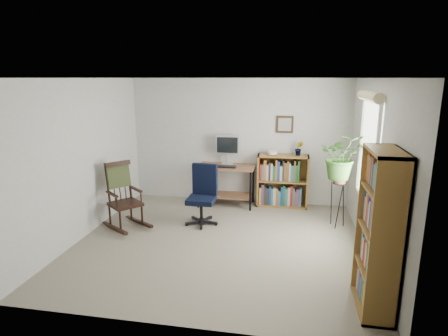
% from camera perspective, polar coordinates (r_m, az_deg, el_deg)
% --- Properties ---
extents(floor, '(4.20, 4.00, 0.00)m').
position_cam_1_polar(floor, '(5.73, -0.72, -11.21)').
color(floor, gray).
rests_on(floor, ground).
extents(ceiling, '(4.20, 4.00, 0.00)m').
position_cam_1_polar(ceiling, '(5.20, -0.80, 13.57)').
color(ceiling, silver).
rests_on(ceiling, ground).
extents(wall_back, '(4.20, 0.00, 2.40)m').
position_cam_1_polar(wall_back, '(7.27, 2.23, 4.06)').
color(wall_back, beige).
rests_on(wall_back, ground).
extents(wall_front, '(4.20, 0.00, 2.40)m').
position_cam_1_polar(wall_front, '(3.47, -7.06, -6.76)').
color(wall_front, beige).
rests_on(wall_front, ground).
extents(wall_left, '(0.00, 4.00, 2.40)m').
position_cam_1_polar(wall_left, '(6.09, -20.57, 1.32)').
color(wall_left, beige).
rests_on(wall_left, ground).
extents(wall_right, '(0.00, 4.00, 2.40)m').
position_cam_1_polar(wall_right, '(5.36, 21.86, -0.36)').
color(wall_right, beige).
rests_on(wall_right, ground).
extents(window, '(0.12, 1.20, 1.50)m').
position_cam_1_polar(window, '(5.60, 21.05, 2.37)').
color(window, white).
rests_on(window, wall_right).
extents(desk, '(1.08, 0.59, 0.78)m').
position_cam_1_polar(desk, '(7.19, 0.34, -2.67)').
color(desk, brown).
rests_on(desk, floor).
extents(monitor, '(0.46, 0.16, 0.56)m').
position_cam_1_polar(monitor, '(7.17, 0.54, 2.76)').
color(monitor, silver).
rests_on(monitor, desk).
extents(keyboard, '(0.40, 0.15, 0.02)m').
position_cam_1_polar(keyboard, '(6.98, 0.18, 0.21)').
color(keyboard, black).
rests_on(keyboard, desk).
extents(office_chair, '(0.61, 0.61, 1.02)m').
position_cam_1_polar(office_chair, '(6.22, -3.51, -4.16)').
color(office_chair, black).
rests_on(office_chair, floor).
extents(rocking_chair, '(1.09, 1.04, 1.10)m').
position_cam_1_polar(rocking_chair, '(6.28, -14.87, -4.03)').
color(rocking_chair, black).
rests_on(rocking_chair, floor).
extents(low_bookshelf, '(0.95, 0.32, 1.00)m').
position_cam_1_polar(low_bookshelf, '(7.18, 8.90, -1.94)').
color(low_bookshelf, olive).
rests_on(low_bookshelf, floor).
extents(tall_bookshelf, '(0.32, 0.75, 1.72)m').
position_cam_1_polar(tall_bookshelf, '(4.20, 22.52, -9.04)').
color(tall_bookshelf, olive).
rests_on(tall_bookshelf, floor).
extents(plant_stand, '(0.25, 0.25, 0.88)m').
position_cam_1_polar(plant_stand, '(6.42, 17.00, -4.85)').
color(plant_stand, black).
rests_on(plant_stand, floor).
extents(spider_plant, '(1.69, 1.88, 1.46)m').
position_cam_1_polar(spider_plant, '(6.17, 17.70, 4.94)').
color(spider_plant, '#346322').
rests_on(spider_plant, plant_stand).
extents(potted_plant_small, '(0.13, 0.24, 0.11)m').
position_cam_1_polar(potted_plant_small, '(7.07, 11.33, 2.31)').
color(potted_plant_small, '#346322').
rests_on(potted_plant_small, low_bookshelf).
extents(framed_picture, '(0.32, 0.04, 0.32)m').
position_cam_1_polar(framed_picture, '(7.13, 9.24, 6.56)').
color(framed_picture, black).
rests_on(framed_picture, wall_back).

